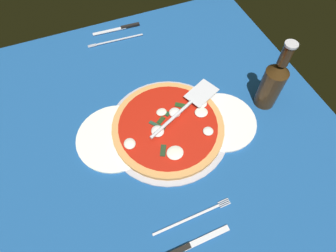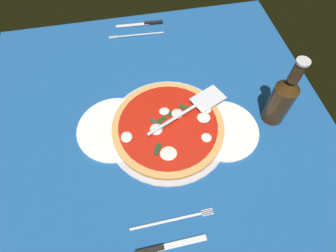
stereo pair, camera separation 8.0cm
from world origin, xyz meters
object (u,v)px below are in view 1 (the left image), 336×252
at_px(dinner_plate_left, 221,121).
at_px(place_setting_far, 191,232).
at_px(beer_bottle, 273,82).
at_px(place_setting_near, 119,35).
at_px(pizza_server, 188,105).
at_px(dinner_plate_right, 115,138).
at_px(pizza, 168,126).

distance_m(dinner_plate_left, place_setting_far, 0.34).
xyz_separation_m(dinner_plate_left, beer_bottle, (-0.16, -0.02, 0.09)).
xyz_separation_m(place_setting_near, place_setting_far, (0.04, 0.76, 0.00)).
relative_size(dinner_plate_left, beer_bottle, 0.89).
distance_m(pizza_server, beer_bottle, 0.26).
bearing_deg(beer_bottle, dinner_plate_right, -5.68).
bearing_deg(pizza, pizza_server, -156.09).
height_order(dinner_plate_left, dinner_plate_right, same).
relative_size(dinner_plate_right, place_setting_near, 0.98).
bearing_deg(pizza_server, beer_bottle, -37.04).
bearing_deg(dinner_plate_left, pizza, -13.12).
distance_m(dinner_plate_right, pizza, 0.16).
distance_m(pizza_server, place_setting_near, 0.44).
bearing_deg(place_setting_far, place_setting_near, 85.87).
distance_m(place_setting_near, place_setting_far, 0.76).
height_order(dinner_plate_left, place_setting_near, place_setting_near).
distance_m(place_setting_far, beer_bottle, 0.48).
relative_size(pizza, place_setting_far, 1.52).
bearing_deg(dinner_plate_right, place_setting_near, -107.71).
height_order(dinner_plate_left, pizza, pizza).
distance_m(dinner_plate_left, beer_bottle, 0.19).
bearing_deg(place_setting_near, dinner_plate_left, 112.54).
height_order(place_setting_near, beer_bottle, beer_bottle).
xyz_separation_m(dinner_plate_right, pizza_server, (-0.23, -0.01, 0.04)).
bearing_deg(place_setting_far, pizza_server, 66.43).
height_order(dinner_plate_right, beer_bottle, beer_bottle).
height_order(dinner_plate_left, beer_bottle, beer_bottle).
distance_m(place_setting_near, beer_bottle, 0.60).
xyz_separation_m(place_setting_far, beer_bottle, (-0.38, -0.27, 0.09)).
xyz_separation_m(dinner_plate_left, dinner_plate_right, (0.32, -0.07, 0.00)).
xyz_separation_m(place_setting_near, beer_bottle, (-0.34, 0.48, 0.09)).
relative_size(dinner_plate_left, place_setting_far, 0.97).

